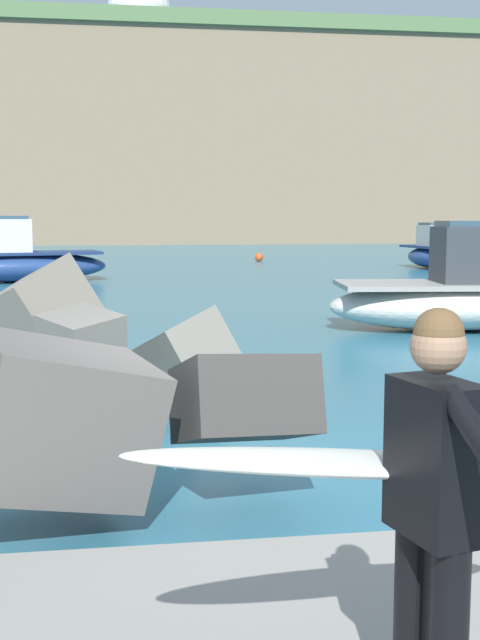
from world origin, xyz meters
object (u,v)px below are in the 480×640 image
boat_far_centre (15,261)px  mooring_buoy_outer (259,257)px  boat_near_left (437,253)px  mooring_buoy_middle (459,264)px  surfer_with_board (410,493)px  radar_dome (139,16)px  boat_far_left (458,296)px

boat_far_centre → mooring_buoy_outer: bearing=47.9°
boat_near_left → mooring_buoy_middle: size_ratio=10.16×
surfer_with_board → mooring_buoy_middle: (14.16, 32.12, -1.06)m
surfer_with_board → mooring_buoy_outer: bearing=80.9°
boat_near_left → radar_dome: size_ratio=0.52×
boat_far_centre → mooring_buoy_outer: (10.94, 12.12, -0.54)m
mooring_buoy_middle → radar_dome: bearing=102.5°
boat_near_left → boat_far_centre: bearing=-164.2°
boat_near_left → mooring_buoy_middle: bearing=-7.2°
boat_far_left → boat_far_centre: boat_far_centre is taller
boat_far_centre → radar_dome: 64.73m
boat_near_left → mooring_buoy_outer: bearing=134.2°
boat_far_left → radar_dome: size_ratio=0.63×
mooring_buoy_middle → radar_dome: 61.28m
surfer_with_board → mooring_buoy_middle: bearing=66.2°
boat_far_left → mooring_buoy_outer: boat_far_left is taller
radar_dome → boat_near_left: bearing=-78.4°
mooring_buoy_middle → boat_far_centre: bearing=-165.4°
surfer_with_board → boat_far_left: (5.89, 13.13, -0.56)m
boat_far_left → boat_far_centre: bearing=126.8°
boat_far_centre → radar_dome: radar_dome is taller
boat_far_centre → mooring_buoy_outer: size_ratio=15.04×
boat_far_centre → surfer_with_board: bearing=-80.3°
boat_near_left → mooring_buoy_outer: boat_near_left is taller
mooring_buoy_outer → radar_dome: size_ratio=0.05×
boat_far_left → mooring_buoy_outer: 26.21m
boat_far_left → mooring_buoy_middle: bearing=66.5°
boat_near_left → radar_dome: 60.81m
surfer_with_board → mooring_buoy_outer: size_ratio=4.81×
mooring_buoy_outer → radar_dome: (-4.45, 48.23, 23.02)m
mooring_buoy_outer → boat_far_centre: bearing=-132.1°
surfer_with_board → boat_near_left: size_ratio=0.47×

